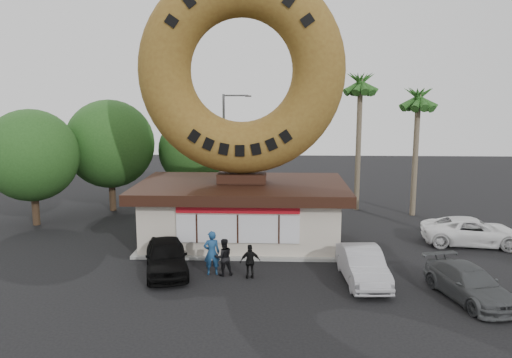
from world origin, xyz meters
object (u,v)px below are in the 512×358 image
Objects in this scene: car_black at (166,256)px; car_grey at (469,283)px; person_left at (212,253)px; car_silver at (362,265)px; donut_shop at (242,210)px; person_center at (224,257)px; person_right at (250,262)px; car_white at (473,232)px; giant_donut at (241,71)px; street_lamp at (226,143)px.

car_grey is at bearing -25.57° from car_black.
person_left is 0.45× the size of car_silver.
donut_shop is 5.57× the size of person_left.
donut_shop reaches higher than car_silver.
car_black is at bearing -24.88° from person_center.
person_center is at bearing -24.89° from person_right.
person_left is 1.31× the size of person_right.
car_white is at bearing -0.57° from donut_shop.
car_silver is at bearing -45.90° from giant_donut.
car_grey is at bearing -57.03° from street_lamp.
person_center is (1.39, -15.23, -3.64)m from street_lamp.
car_black is (-2.09, 0.15, -0.24)m from person_left.
person_left is 6.64m from car_silver.
car_grey is (12.58, -2.48, -0.12)m from car_black.
car_black is 1.00× the size of car_grey.
giant_donut is 2.40× the size of car_grey.
person_right is at bearing -82.46° from giant_donut.
street_lamp is (-1.86, 10.02, 2.72)m from donut_shop.
giant_donut is 2.40× the size of car_silver.
donut_shop is at bearing 130.66° from car_silver.
car_black is 8.73m from car_silver.
car_grey is at bearing 147.43° from person_center.
street_lamp reaches higher than donut_shop.
car_silver is 8.85m from car_white.
giant_donut reaches higher than person_center.
street_lamp is at bearing 100.51° from giant_donut.
person_right is at bearing 153.00° from car_grey.
car_black reaches higher than car_white.
giant_donut is 7.05× the size of person_right.
car_white is (12.42, -0.14, -8.48)m from giant_donut.
person_right is (0.74, -5.55, -1.00)m from donut_shop.
donut_shop is 8.09m from car_silver.
giant_donut reaches higher than car_black.
person_center is (-0.47, -5.22, -0.92)m from donut_shop.
person_center is at bearing 158.13° from person_left.
donut_shop is 7.30× the size of person_right.
person_right is 0.34× the size of car_grey.
street_lamp is at bearing 108.29° from car_grey.
person_center is 1.26m from person_right.
person_left is at bearing -22.89° from person_right.
donut_shop is 5.32m from person_center.
car_black is (-1.25, -15.00, -3.71)m from street_lamp.
car_silver is (5.59, -5.77, -8.47)m from giant_donut.
street_lamp reaches higher than car_black.
car_silver is at bearing 161.66° from person_left.
person_center reaches higher than person_right.
street_lamp is at bearing 111.76° from car_silver.
person_right is (1.21, -0.34, -0.08)m from person_center.
giant_donut is 10.29m from car_black.
person_center is 0.37× the size of car_black.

